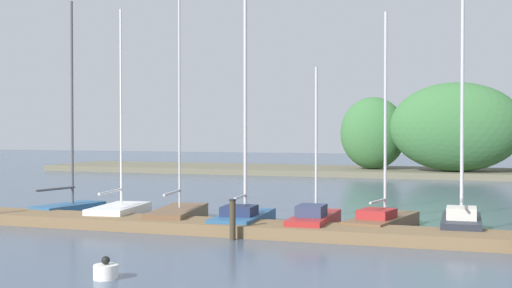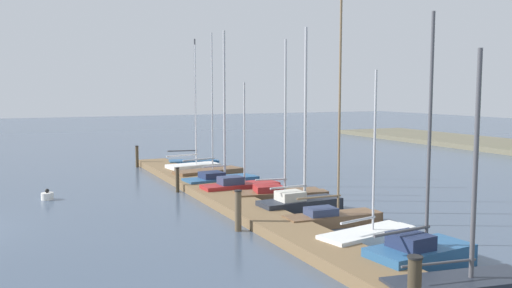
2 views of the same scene
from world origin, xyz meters
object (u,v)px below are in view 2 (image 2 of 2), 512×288
sailboat_0 (195,160)px  sailboat_10 (467,283)px  sailboat_1 (195,168)px  sailboat_8 (371,236)px  sailboat_7 (334,215)px  sailboat_5 (281,193)px  mooring_piling_0 (137,156)px  channel_buoy_1 (47,196)px  sailboat_6 (301,202)px  sailboat_3 (222,178)px  mooring_piling_2 (238,210)px  mooring_piling_1 (177,180)px  sailboat_4 (241,187)px  sailboat_2 (211,173)px  sailboat_9 (422,252)px

sailboat_0 → sailboat_10: bearing=-81.5°
sailboat_1 → sailboat_10: bearing=-97.8°
sailboat_8 → sailboat_7: bearing=71.8°
sailboat_5 → mooring_piling_0: (-12.61, -3.42, 0.35)m
sailboat_0 → sailboat_1: bearing=-97.1°
mooring_piling_0 → channel_buoy_1: mooring_piling_0 is taller
sailboat_6 → sailboat_3: bearing=94.0°
mooring_piling_0 → mooring_piling_2: mooring_piling_2 is taller
sailboat_7 → mooring_piling_1: bearing=114.6°
sailboat_3 → sailboat_4: (2.32, 0.04, -0.06)m
sailboat_2 → mooring_piling_2: (10.55, -2.86, 0.39)m
sailboat_9 → mooring_piling_1: 13.34m
sailboat_6 → sailboat_9: bearing=-94.2°
sailboat_0 → sailboat_6: sailboat_0 is taller
sailboat_5 → sailboat_9: bearing=-82.6°
sailboat_0 → sailboat_4: sailboat_0 is taller
mooring_piling_0 → channel_buoy_1: (8.22, -5.68, -0.51)m
mooring_piling_1 → channel_buoy_1: bearing=-96.9°
sailboat_2 → sailboat_8: sailboat_2 is taller
sailboat_4 → sailboat_5: size_ratio=0.74×
sailboat_8 → channel_buoy_1: (-11.42, -8.54, -0.10)m
sailboat_6 → mooring_piling_2: (1.47, -3.26, 0.29)m
sailboat_8 → sailboat_1: bearing=80.4°
sailboat_4 → sailboat_10: size_ratio=0.90×
sailboat_10 → sailboat_5: bearing=93.4°
sailboat_3 → mooring_piling_2: size_ratio=5.44×
channel_buoy_1 → sailboat_2: bearing=105.5°
sailboat_1 → sailboat_10: (20.10, -0.07, -0.03)m
sailboat_8 → mooring_piling_1: (-10.75, -2.92, 0.32)m
sailboat_6 → sailboat_9: (6.93, -0.23, -0.01)m
sailboat_3 → sailboat_5: (4.26, 1.07, -0.07)m
sailboat_5 → channel_buoy_1: 10.11m
sailboat_10 → sailboat_6: bearing=94.3°
sailboat_2 → mooring_piling_0: 6.49m
sailboat_1 → sailboat_6: sailboat_1 is taller
sailboat_9 → mooring_piling_1: size_ratio=5.81×
sailboat_8 → mooring_piling_1: sailboat_8 is taller
sailboat_6 → sailboat_8: 4.67m
sailboat_10 → sailboat_3: bearing=98.8°
sailboat_2 → sailboat_4: sailboat_2 is taller
sailboat_0 → sailboat_4: size_ratio=1.54×
mooring_piling_0 → sailboat_3: bearing=15.7°
mooring_piling_0 → channel_buoy_1: size_ratio=2.59×
sailboat_5 → sailboat_9: 9.32m
sailboat_0 → sailboat_2: 4.69m
sailboat_6 → sailboat_7: 2.14m
sailboat_10 → mooring_piling_1: (-15.00, -2.46, 0.29)m
sailboat_3 → sailboat_8: 11.30m
sailboat_10 → mooring_piling_0: size_ratio=4.23×
sailboat_7 → mooring_piling_1: (-8.22, -3.24, 0.22)m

